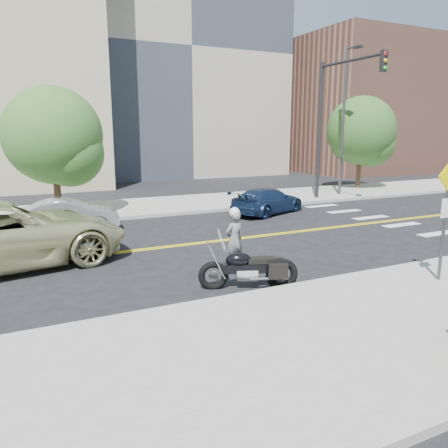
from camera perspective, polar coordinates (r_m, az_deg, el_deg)
ground_plane at (r=14.41m, az=-5.34°, el=-2.75°), size 120.00×120.00×0.00m
sidewalk_near at (r=8.19m, az=13.99°, el=-14.19°), size 60.00×5.00×0.15m
sidewalk_far at (r=21.44m, az=-12.39°, el=2.06°), size 60.00×5.00×0.15m
building_mid at (r=41.63m, az=-8.01°, el=20.57°), size 18.00×14.00×20.00m
building_right at (r=45.28m, az=17.77°, el=14.33°), size 14.00×12.00×12.00m
lamp_post at (r=25.82m, az=15.29°, el=12.63°), size 0.16×0.16×8.00m
traffic_light at (r=23.47m, az=13.89°, el=14.09°), size 0.28×4.50×7.00m
pedestrian_sign at (r=11.40m, az=27.07°, el=2.18°), size 0.78×0.08×3.00m
motorcyclist at (r=11.74m, az=1.37°, el=-1.86°), size 0.65×0.50×1.68m
motorcycle at (r=10.30m, az=3.28°, el=-4.67°), size 2.38×1.47×1.39m
suv at (r=13.21m, az=-27.18°, el=-1.25°), size 7.13×4.29×1.85m
parked_car_silver at (r=17.34m, az=-19.58°, el=1.13°), size 3.73×1.58×1.20m
parked_car_blue at (r=19.92m, az=5.73°, el=3.04°), size 4.37×3.09×1.17m
tree_far_a at (r=19.82m, az=-21.43°, el=10.70°), size 4.04×4.04×5.53m
tree_far_b at (r=29.17m, az=17.48°, el=11.55°), size 4.24×4.24×5.86m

